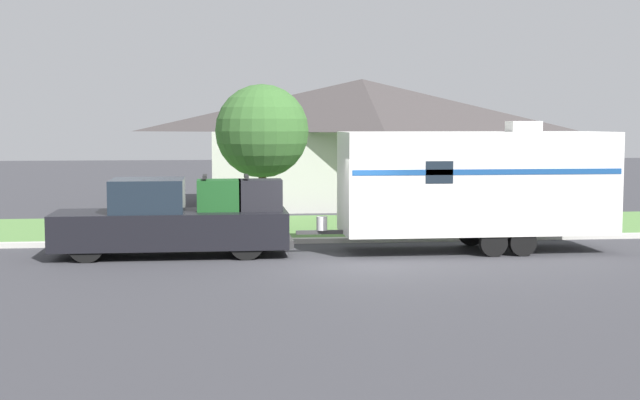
% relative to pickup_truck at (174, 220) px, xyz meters
% --- Properties ---
extents(ground_plane, '(120.00, 120.00, 0.00)m').
position_rel_pickup_truck_xyz_m(ground_plane, '(4.22, -1.72, -0.91)').
color(ground_plane, '#38383D').
extents(curb_strip, '(80.00, 0.30, 0.14)m').
position_rel_pickup_truck_xyz_m(curb_strip, '(4.22, 2.03, -0.84)').
color(curb_strip, beige).
rests_on(curb_strip, ground_plane).
extents(lawn_strip, '(80.00, 7.00, 0.03)m').
position_rel_pickup_truck_xyz_m(lawn_strip, '(4.22, 5.68, -0.90)').
color(lawn_strip, '#568442').
rests_on(lawn_strip, ground_plane).
extents(house_across_street, '(13.27, 7.43, 5.18)m').
position_rel_pickup_truck_xyz_m(house_across_street, '(7.05, 13.61, 1.77)').
color(house_across_street, '#B2B2A8').
rests_on(house_across_street, ground_plane).
extents(pickup_truck, '(6.02, 2.03, 2.07)m').
position_rel_pickup_truck_xyz_m(pickup_truck, '(0.00, 0.00, 0.00)').
color(pickup_truck, black).
rests_on(pickup_truck, ground_plane).
extents(travel_trailer, '(8.32, 2.32, 3.44)m').
position_rel_pickup_truck_xyz_m(travel_trailer, '(7.91, -0.00, 0.91)').
color(travel_trailer, black).
rests_on(travel_trailer, ground_plane).
extents(mailbox, '(0.48, 0.20, 1.24)m').
position_rel_pickup_truck_xyz_m(mailbox, '(-0.10, 2.76, 0.04)').
color(mailbox, brown).
rests_on(mailbox, ground_plane).
extents(tree_in_yard, '(2.82, 2.82, 4.56)m').
position_rel_pickup_truck_xyz_m(tree_in_yard, '(2.46, 4.04, 2.22)').
color(tree_in_yard, brown).
rests_on(tree_in_yard, ground_plane).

